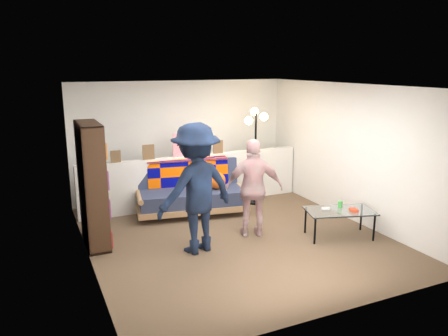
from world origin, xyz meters
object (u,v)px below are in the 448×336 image
object	(u,v)px
futon_sofa	(192,192)
bookshelf	(92,189)
coffee_table	(340,212)
person_left	(196,189)
floor_lamp	(255,137)
person_right	(254,188)

from	to	relation	value
futon_sofa	bookshelf	size ratio (longest dim) A/B	1.13
bookshelf	coffee_table	world-z (taller)	bookshelf
coffee_table	person_left	bearing A→B (deg)	168.66
bookshelf	floor_lamp	xyz separation A→B (m)	(3.22, 0.80, 0.46)
futon_sofa	person_right	xyz separation A→B (m)	(0.51, -1.47, 0.39)
bookshelf	floor_lamp	world-z (taller)	floor_lamp
coffee_table	floor_lamp	xyz separation A→B (m)	(-0.39, 2.14, 0.92)
futon_sofa	person_right	world-z (taller)	person_right
futon_sofa	person_left	bearing A→B (deg)	-107.96
futon_sofa	person_right	distance (m)	1.61
bookshelf	coffee_table	size ratio (longest dim) A/B	1.58
person_left	bookshelf	bearing A→B (deg)	-47.44
coffee_table	floor_lamp	size ratio (longest dim) A/B	0.63
bookshelf	person_left	bearing A→B (deg)	-33.59
person_left	person_right	xyz separation A→B (m)	(1.05, 0.17, -0.17)
floor_lamp	person_right	size ratio (longest dim) A/B	1.19
futon_sofa	person_left	world-z (taller)	person_left
bookshelf	person_right	world-z (taller)	bookshelf
futon_sofa	floor_lamp	world-z (taller)	floor_lamp
bookshelf	person_left	xyz separation A→B (m)	(1.34, -0.89, 0.08)
futon_sofa	person_left	distance (m)	1.82
floor_lamp	person_left	size ratio (longest dim) A/B	0.99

